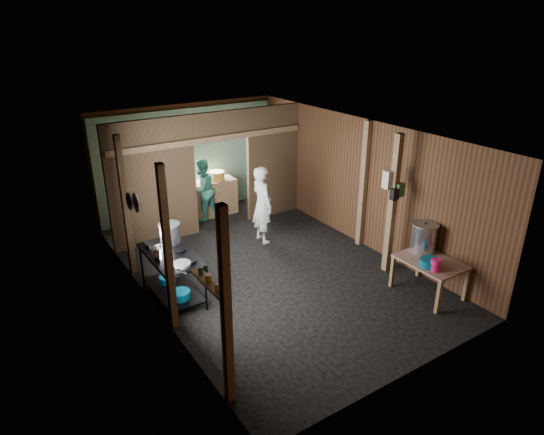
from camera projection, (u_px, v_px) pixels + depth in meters
floor at (266, 267)px, 8.99m from camera, size 4.50×7.00×0.00m
ceiling at (266, 132)px, 7.97m from camera, size 4.50×7.00×0.00m
wall_back at (187, 159)px, 11.19m from camera, size 4.50×0.00×2.60m
wall_front at (418, 290)px, 5.77m from camera, size 4.50×0.00×2.60m
wall_left at (144, 232)px, 7.35m from camera, size 0.00×7.00×2.60m
wall_right at (359, 182)px, 9.61m from camera, size 0.00×7.00×2.60m
partition_left at (153, 184)px, 9.52m from camera, size 1.85×0.10×2.60m
partition_right at (273, 162)px, 10.97m from camera, size 1.35×0.10×2.60m
partition_header at (220, 125)px, 9.92m from camera, size 1.30×0.10×0.60m
turquoise_panel at (189, 162)px, 11.16m from camera, size 4.40×0.06×2.50m
back_counter at (211, 198)px, 11.25m from camera, size 1.20×0.50×0.85m
wall_clock at (197, 134)px, 11.00m from camera, size 0.20×0.03×0.20m
post_left_a at (226, 310)px, 5.38m from camera, size 0.10×0.12×2.60m
post_left_b at (168, 250)px, 6.77m from camera, size 0.10×0.12×2.60m
post_left_c at (126, 207)px, 8.32m from camera, size 0.10×0.12×2.60m
post_right at (363, 185)px, 9.42m from camera, size 0.10×0.12×2.60m
post_free at (392, 205)px, 8.40m from camera, size 0.12×0.12×2.60m
cross_beam at (211, 139)px, 9.85m from camera, size 4.40×0.12×0.12m
pan_lid_big at (136, 203)px, 7.55m from camera, size 0.03×0.34×0.34m
pan_lid_small at (129, 201)px, 7.89m from camera, size 0.03×0.30×0.30m
wall_shelf at (209, 283)px, 5.74m from camera, size 0.14×0.80×0.03m
jar_white at (218, 287)px, 5.52m from camera, size 0.07×0.07×0.10m
jar_yellow at (208, 278)px, 5.72m from camera, size 0.08×0.08×0.10m
jar_green at (201, 271)px, 5.89m from camera, size 0.06×0.06×0.10m
bag_white at (390, 179)px, 8.25m from camera, size 0.22×0.15×0.32m
bag_green at (399, 190)px, 8.27m from camera, size 0.16×0.12×0.24m
bag_black at (394, 194)px, 8.21m from camera, size 0.14×0.10×0.20m
gas_range at (172, 276)px, 7.85m from camera, size 0.72×1.41×0.83m
prep_table at (428, 277)px, 8.02m from camera, size 0.77×1.06×0.63m
stove_pot_large at (170, 234)px, 8.02m from camera, size 0.38×0.38×0.37m
stove_pot_med at (161, 253)px, 7.54m from camera, size 0.31×0.31×0.20m
frying_pan at (182, 264)px, 7.31m from camera, size 0.46×0.58×0.07m
blue_tub_front at (181, 295)px, 7.67m from camera, size 0.31×0.31×0.13m
blue_tub_back at (167, 279)px, 8.14m from camera, size 0.28×0.28×0.11m
stock_pot at (424, 238)px, 8.16m from camera, size 0.59×0.59×0.52m
wash_basin at (430, 263)px, 7.69m from camera, size 0.44×0.44×0.13m
pink_bucket at (436, 265)px, 7.55m from camera, size 0.21×0.21×0.20m
knife at (453, 273)px, 7.49m from camera, size 0.30×0.12×0.01m
yellow_tub at (217, 176)px, 11.14m from camera, size 0.36×0.36×0.20m
cook at (262, 205)px, 9.76m from camera, size 0.41×0.61×1.64m
worker_back at (202, 190)px, 10.84m from camera, size 0.87×0.78×1.47m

